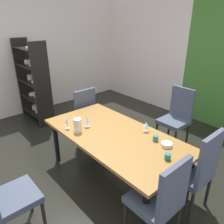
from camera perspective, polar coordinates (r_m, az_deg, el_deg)
name	(u,v)px	position (r m, az deg, el deg)	size (l,w,h in m)	color
ground_plane	(87,162)	(3.61, -6.48, -12.96)	(5.40, 5.67, 0.02)	black
back_panel_interior	(142,52)	(5.88, 7.81, 15.33)	(2.60, 0.10, 2.60)	silver
left_interior_panel	(14,58)	(5.39, -24.15, 12.79)	(0.10, 5.67, 2.60)	silver
dining_table	(114,138)	(2.92, 0.64, -6.89)	(2.01, 1.01, 0.72)	olive
chair_left_far	(90,115)	(3.84, -5.88, -0.71)	(0.45, 0.44, 0.98)	#434C5E
chair_right_near	(161,198)	(2.25, 12.69, -21.15)	(0.44, 0.44, 1.02)	#434C5E
chair_head_far	(177,115)	(3.92, 16.59, -0.77)	(0.44, 0.45, 1.05)	#434C5E
chair_head_near	(4,194)	(2.46, -26.45, -18.61)	(0.44, 0.44, 1.04)	#434C5E
chair_right_far	(196,169)	(2.67, 21.20, -13.64)	(0.44, 0.44, 1.07)	#434C5E
display_shelf	(33,82)	(4.98, -19.91, 7.46)	(0.96, 0.34, 1.73)	black
wine_glass_south	(67,121)	(3.02, -11.67, -2.20)	(0.07, 0.07, 0.17)	silver
wine_glass_center	(87,119)	(3.03, -6.56, -1.95)	(0.07, 0.07, 0.16)	silver
wine_glass_near_shelf	(146,125)	(2.93, 8.89, -3.32)	(0.08, 0.08, 0.14)	silver
serving_bowl_west	(167,145)	(2.69, 14.05, -8.28)	(0.13, 0.13, 0.05)	beige
cup_front	(168,157)	(2.47, 14.34, -11.24)	(0.07, 0.07, 0.07)	#246E6A
cup_rear	(156,138)	(2.77, 11.31, -6.73)	(0.07, 0.07, 0.07)	#327264
pitcher_near_window	(78,125)	(2.93, -8.94, -3.46)	(0.12, 0.11, 0.19)	white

